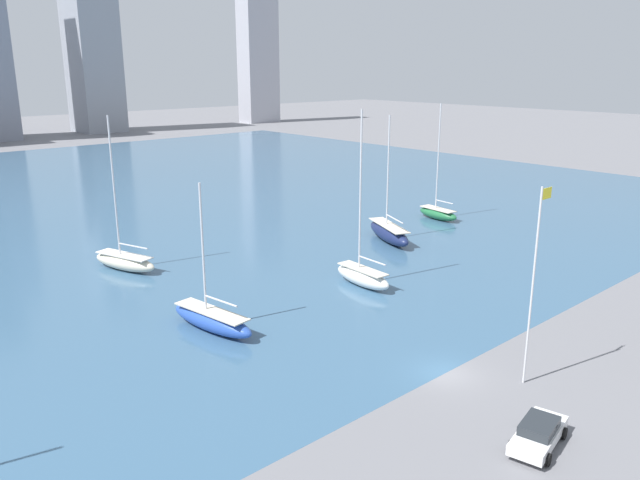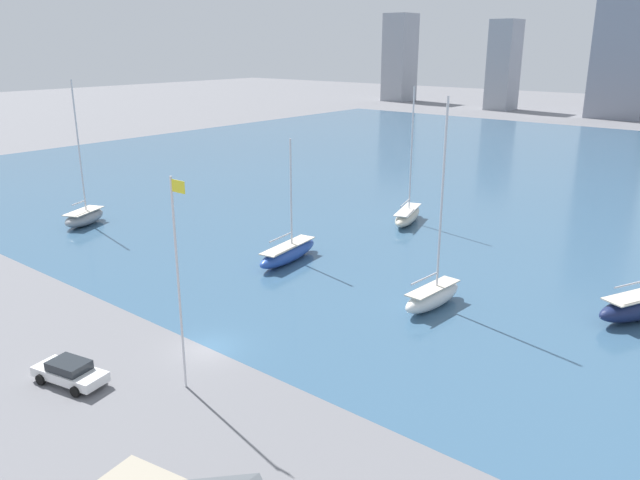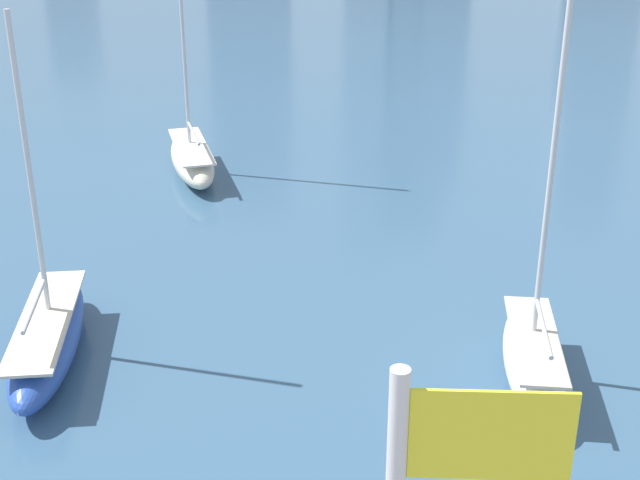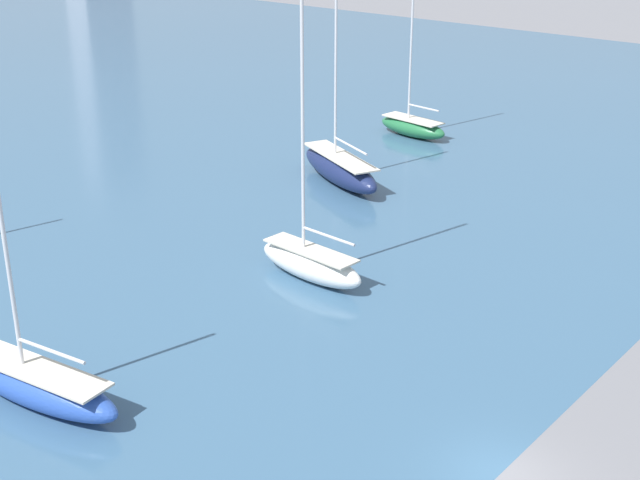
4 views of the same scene
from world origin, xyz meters
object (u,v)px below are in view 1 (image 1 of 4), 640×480
(sailboat_white, at_px, (363,275))
(sailboat_navy, at_px, (389,232))
(sailboat_green, at_px, (438,212))
(sailboat_blue, at_px, (212,319))
(parked_sedan_white, at_px, (538,433))
(flag_pole, at_px, (533,281))
(sailboat_cream, at_px, (125,261))

(sailboat_white, distance_m, sailboat_navy, 16.12)
(sailboat_green, relative_size, sailboat_navy, 1.05)
(sailboat_green, height_order, sailboat_blue, sailboat_green)
(sailboat_navy, xyz_separation_m, parked_sedan_white, (-24.88, -33.32, -0.32))
(flag_pole, bearing_deg, sailboat_navy, 56.78)
(flag_pole, distance_m, sailboat_white, 21.81)
(sailboat_navy, bearing_deg, parked_sedan_white, -102.52)
(sailboat_blue, height_order, parked_sedan_white, sailboat_blue)
(sailboat_blue, xyz_separation_m, sailboat_cream, (1.62, 18.89, 0.06))
(parked_sedan_white, bearing_deg, sailboat_blue, 178.81)
(sailboat_green, bearing_deg, sailboat_white, -149.48)
(sailboat_blue, relative_size, sailboat_cream, 0.75)
(sailboat_white, height_order, sailboat_cream, sailboat_white)
(sailboat_green, height_order, parked_sedan_white, sailboat_green)
(flag_pole, bearing_deg, sailboat_blue, 117.09)
(flag_pole, distance_m, sailboat_navy, 35.22)
(flag_pole, bearing_deg, sailboat_cream, 102.88)
(sailboat_white, bearing_deg, sailboat_cream, 130.33)
(flag_pole, bearing_deg, sailboat_white, 74.78)
(flag_pole, xyz_separation_m, sailboat_blue, (-10.73, 20.99, -6.15))
(sailboat_white, distance_m, parked_sedan_white, 27.03)
(sailboat_navy, bearing_deg, flag_pole, -98.99)
(sailboat_white, relative_size, sailboat_cream, 1.06)
(sailboat_white, height_order, parked_sedan_white, sailboat_white)
(sailboat_green, distance_m, sailboat_navy, 13.57)
(sailboat_navy, distance_m, parked_sedan_white, 41.59)
(sailboat_cream, bearing_deg, sailboat_white, -71.06)
(flag_pole, relative_size, sailboat_green, 0.85)
(sailboat_green, bearing_deg, sailboat_blue, -158.82)
(sailboat_cream, bearing_deg, sailboat_navy, -38.79)
(sailboat_blue, height_order, sailboat_navy, sailboat_navy)
(sailboat_green, xyz_separation_m, sailboat_blue, (-43.00, -10.98, -0.01))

